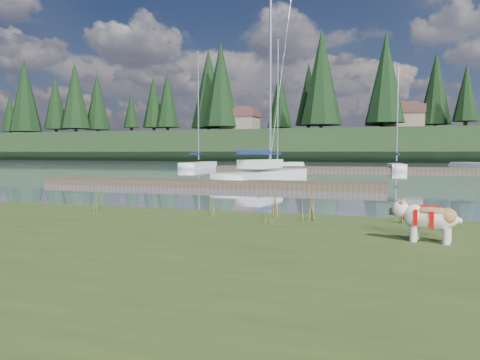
% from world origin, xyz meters
% --- Properties ---
extents(ground, '(200.00, 200.00, 0.00)m').
position_xyz_m(ground, '(0.00, 30.00, 0.00)').
color(ground, '#808EA5').
rests_on(ground, ground).
extents(bank, '(60.00, 9.00, 0.35)m').
position_xyz_m(bank, '(0.00, -6.00, 0.17)').
color(bank, '#394C1E').
rests_on(bank, ground).
extents(ridge, '(200.00, 20.00, 5.00)m').
position_xyz_m(ridge, '(0.00, 73.00, 2.50)').
color(ridge, black).
rests_on(ridge, ground).
extents(bulldog, '(0.93, 0.47, 0.55)m').
position_xyz_m(bulldog, '(4.65, -3.82, 0.69)').
color(bulldog, silver).
rests_on(bulldog, bank).
extents(sailboat_main, '(3.33, 9.56, 13.44)m').
position_xyz_m(sailboat_main, '(-2.25, 14.34, 0.42)').
color(sailboat_main, white).
rests_on(sailboat_main, ground).
extents(dock_near, '(16.00, 2.00, 0.30)m').
position_xyz_m(dock_near, '(-4.00, 9.00, 0.15)').
color(dock_near, '#4C3D2C').
rests_on(dock_near, ground).
extents(dock_far, '(26.00, 2.20, 0.30)m').
position_xyz_m(dock_far, '(2.00, 30.00, 0.15)').
color(dock_far, '#4C3D2C').
rests_on(dock_far, ground).
extents(sailboat_bg_0, '(2.07, 8.03, 11.52)m').
position_xyz_m(sailboat_bg_0, '(-14.01, 32.57, 0.32)').
color(sailboat_bg_0, white).
rests_on(sailboat_bg_0, ground).
extents(sailboat_bg_1, '(4.14, 8.32, 12.25)m').
position_xyz_m(sailboat_bg_1, '(-5.97, 33.45, 0.33)').
color(sailboat_bg_1, white).
rests_on(sailboat_bg_1, ground).
extents(sailboat_bg_2, '(1.64, 5.83, 8.89)m').
position_xyz_m(sailboat_bg_2, '(4.50, 31.86, 0.34)').
color(sailboat_bg_2, white).
rests_on(sailboat_bg_2, ground).
extents(weed_0, '(0.17, 0.14, 0.53)m').
position_xyz_m(weed_0, '(0.83, -2.18, 0.57)').
color(weed_0, '#475B23').
rests_on(weed_0, bank).
extents(weed_1, '(0.17, 0.14, 0.59)m').
position_xyz_m(weed_1, '(2.04, -2.13, 0.60)').
color(weed_1, '#475B23').
rests_on(weed_1, bank).
extents(weed_2, '(0.17, 0.14, 0.77)m').
position_xyz_m(weed_2, '(2.72, -2.32, 0.67)').
color(weed_2, '#475B23').
rests_on(weed_2, bank).
extents(weed_3, '(0.17, 0.14, 0.47)m').
position_xyz_m(weed_3, '(-1.63, -2.45, 0.55)').
color(weed_3, '#475B23').
rests_on(weed_3, bank).
extents(weed_4, '(0.17, 0.14, 0.35)m').
position_xyz_m(weed_4, '(2.14, -2.92, 0.50)').
color(weed_4, '#475B23').
rests_on(weed_4, bank).
extents(weed_5, '(0.17, 0.14, 0.53)m').
position_xyz_m(weed_5, '(4.31, -2.18, 0.57)').
color(weed_5, '#475B23').
rests_on(weed_5, bank).
extents(mud_lip, '(60.00, 0.50, 0.14)m').
position_xyz_m(mud_lip, '(0.00, -1.60, 0.07)').
color(mud_lip, '#33281C').
rests_on(mud_lip, ground).
extents(conifer_0, '(5.72, 5.72, 14.15)m').
position_xyz_m(conifer_0, '(-55.00, 67.00, 12.64)').
color(conifer_0, '#382619').
rests_on(conifer_0, ridge).
extents(conifer_1, '(4.40, 4.40, 11.30)m').
position_xyz_m(conifer_1, '(-40.00, 71.00, 11.28)').
color(conifer_1, '#382619').
rests_on(conifer_1, ridge).
extents(conifer_2, '(6.60, 6.60, 16.05)m').
position_xyz_m(conifer_2, '(-25.00, 68.00, 13.54)').
color(conifer_2, '#382619').
rests_on(conifer_2, ridge).
extents(conifer_3, '(4.84, 4.84, 12.25)m').
position_xyz_m(conifer_3, '(-10.00, 72.00, 11.74)').
color(conifer_3, '#382619').
rests_on(conifer_3, ridge).
extents(conifer_4, '(6.16, 6.16, 15.10)m').
position_xyz_m(conifer_4, '(3.00, 66.00, 13.09)').
color(conifer_4, '#382619').
rests_on(conifer_4, ridge).
extents(conifer_5, '(3.96, 3.96, 10.35)m').
position_xyz_m(conifer_5, '(15.00, 70.00, 10.83)').
color(conifer_5, '#382619').
rests_on(conifer_5, ridge).
extents(house_0, '(6.30, 5.30, 4.65)m').
position_xyz_m(house_0, '(-22.00, 70.00, 7.31)').
color(house_0, gray).
rests_on(house_0, ridge).
extents(house_1, '(6.30, 5.30, 4.65)m').
position_xyz_m(house_1, '(6.00, 71.00, 7.31)').
color(house_1, gray).
rests_on(house_1, ridge).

